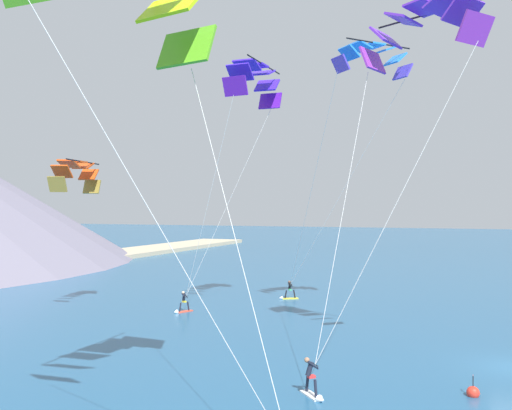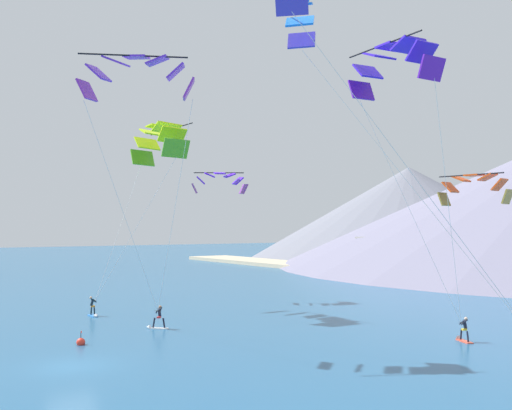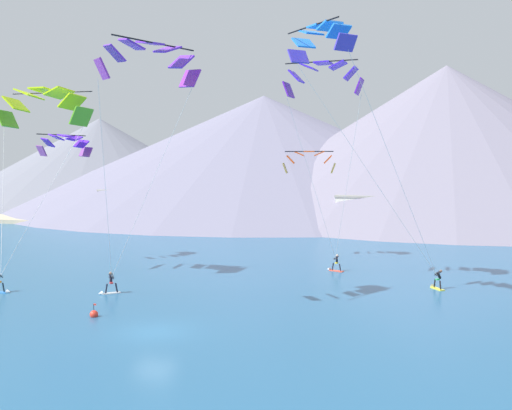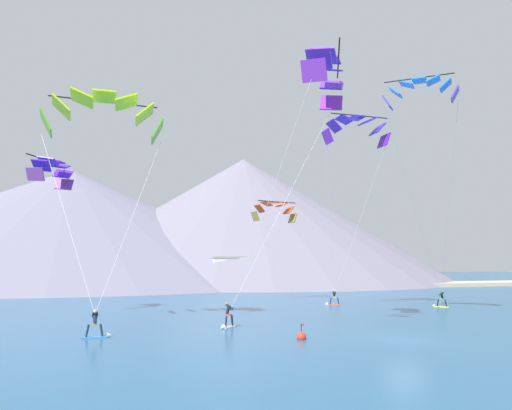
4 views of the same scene
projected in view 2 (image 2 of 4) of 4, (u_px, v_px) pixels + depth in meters
The scene contains 13 objects.
ground_plane at pixel (73, 366), 30.75m from camera, with size 400.00×400.00×0.00m, color #23567F.
kitesurfer_near_lead at pixel (156, 321), 42.24m from camera, with size 1.55×1.48×1.78m.
kitesurfer_near_trail at pixel (463, 334), 37.61m from camera, with size 1.76×1.04×1.69m.
kitesurfer_far_left at pixel (93, 310), 48.10m from camera, with size 1.75×0.58×1.74m.
parafoil_kite_near_lead at pixel (137, 73), 35.89m from camera, with size 8.19×7.51×17.07m.
parafoil_kite_near_trail at pixel (393, 63), 35.04m from camera, with size 6.75×6.92×17.48m.
parafoil_kite_mid_center at pixel (298, 9), 29.33m from camera, with size 10.85×11.34×18.40m.
parafoil_kite_far_left at pixel (159, 139), 52.04m from camera, with size 8.82×7.07×15.52m.
parafoil_kite_distant_high_outer at pixel (474, 185), 45.14m from camera, with size 5.85×2.37×2.46m.
parafoil_kite_distant_low_drift at pixel (219, 180), 60.03m from camera, with size 3.67×5.95×2.38m.
race_marker_buoy at pixel (81, 342), 36.41m from camera, with size 0.56×0.56×1.02m.
shore_building_quay_east at pixel (378, 254), 97.16m from camera, with size 6.94×4.16×5.94m.
mountain_peak_west_ridge at pixel (409, 212), 145.55m from camera, with size 80.85×80.85×23.02m.
Camera 2 is at (31.32, -9.07, 7.48)m, focal length 40.00 mm.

